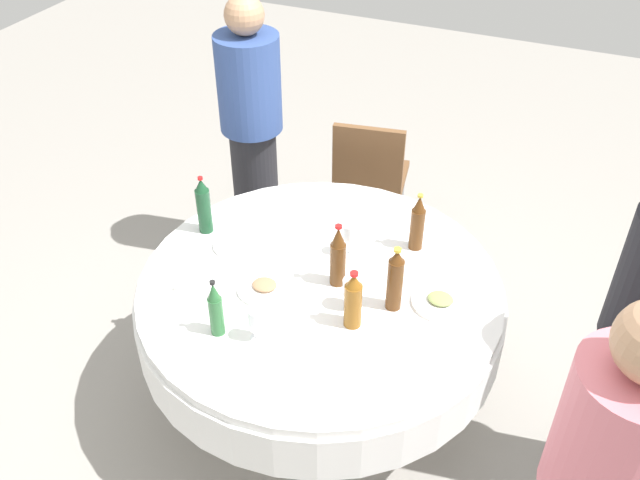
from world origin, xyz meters
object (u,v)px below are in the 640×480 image
Objects in this scene: bottle_brown_left at (395,280)px; plate_outer at (440,301)px; wine_glass_near at (352,288)px; bottle_amber_rear at (353,301)px; chair_inner at (370,174)px; wine_glass_rear at (349,233)px; person_east at (252,132)px; bottle_green_near at (216,309)px; plate_mid at (236,244)px; bottle_brown_north at (338,257)px; wine_glass_inner at (256,319)px; dining_table at (320,306)px; bottle_dark_green_inner at (204,206)px; plate_far at (265,287)px; bottle_brown_east at (417,223)px.

bottle_brown_left is 1.28× the size of plate_outer.
bottle_amber_rear is at bearing 113.60° from wine_glass_near.
chair_inner is (0.71, -1.16, -0.23)m from plate_outer.
person_east is at bearing -39.30° from wine_glass_rear.
bottle_green_near is 1.27× the size of plate_mid.
wine_glass_near is 0.65m from plate_mid.
bottle_brown_left is 0.23m from plate_outer.
wine_glass_rear is at bearing -113.90° from bottle_green_near.
bottle_brown_north reaches higher than bottle_green_near.
wine_glass_inner is at bearing -95.44° from chair_inner.
wine_glass_inner is 1.49m from person_east.
person_east is at bearing -47.18° from bottle_amber_rear.
wine_glass_near is at bearing 112.95° from wine_glass_rear.
bottle_amber_rear is 1.49m from person_east.
chair_inner is (0.28, -1.20, -0.36)m from bottle_brown_north.
plate_outer is (-0.75, -0.50, -0.11)m from bottle_green_near.
dining_table is 7.67× the size of plate_mid.
bottle_brown_left is at bearing -155.85° from wine_glass_near.
bottle_amber_rear is (-0.46, -0.25, 0.00)m from bottle_green_near.
wine_glass_near is at bearing -87.08° from person_east.
bottle_green_near is 0.56m from plate_mid.
bottle_dark_green_inner is 1.25× the size of plate_outer.
chair_inner is (-0.59, -0.31, -0.30)m from person_east.
plate_mid is at bearing 16.79° from wine_glass_rear.
plate_mid is (0.45, -0.07, 0.15)m from dining_table.
bottle_green_near is 1.64× the size of wine_glass_rear.
wine_glass_inner reaches higher than plate_outer.
plate_outer reaches higher than plate_mid.
bottle_brown_north is 0.16m from wine_glass_near.
bottle_green_near is 0.16m from wine_glass_inner.
bottle_green_near reaches higher than wine_glass_rear.
wine_glass_inner is (-0.16, -0.03, -0.01)m from bottle_green_near.
bottle_brown_left reaches higher than plate_mid.
bottle_amber_rear reaches higher than wine_glass_rear.
bottle_brown_left is at bearing -167.87° from plate_far.
chair_inner reaches higher than dining_table.
bottle_dark_green_inner is 1.14m from plate_outer.
bottle_brown_left reaches higher than bottle_dark_green_inner.
bottle_brown_east is 0.98× the size of bottle_dark_green_inner.
bottle_green_near reaches higher than chair_inner.
bottle_brown_north is 1.29× the size of plate_outer.
bottle_brown_left is 1.13× the size of bottle_amber_rear.
bottle_brown_east is (-0.23, -0.36, -0.01)m from bottle_brown_north.
chair_inner is (0.12, -1.63, -0.33)m from wine_glass_inner.
person_east reaches higher than plate_outer.
bottle_brown_east reaches higher than plate_far.
bottle_brown_north is 1.00× the size of bottle_brown_left.
wine_glass_inner is 0.30m from plate_far.
plate_far is at bearing 31.57° from bottle_brown_north.
plate_far is 0.15× the size of person_east.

